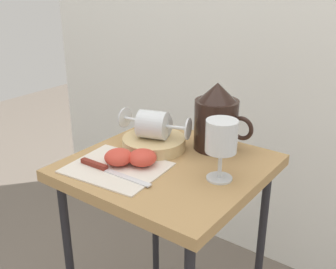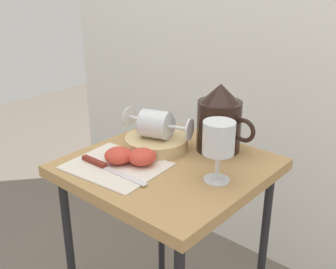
{
  "view_description": "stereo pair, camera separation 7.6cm",
  "coord_description": "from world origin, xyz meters",
  "px_view_note": "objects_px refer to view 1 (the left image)",
  "views": [
    {
      "loc": [
        0.58,
        -0.78,
        1.19
      ],
      "look_at": [
        0.0,
        0.0,
        0.8
      ],
      "focal_mm": 43.44,
      "sensor_mm": 36.0,
      "label": 1
    },
    {
      "loc": [
        0.64,
        -0.74,
        1.19
      ],
      "look_at": [
        0.0,
        0.0,
        0.8
      ],
      "focal_mm": 43.44,
      "sensor_mm": 36.0,
      "label": 2
    }
  ],
  "objects_px": {
    "table": "(168,189)",
    "apple_half_right": "(142,158)",
    "pitcher": "(216,122)",
    "wine_glass_upright": "(221,140)",
    "basket_tray": "(154,143)",
    "wine_glass_tipped_near": "(154,125)",
    "wine_glass_tipped_far": "(152,124)",
    "apple_half_left": "(119,157)",
    "knife": "(104,168)"
  },
  "relations": [
    {
      "from": "basket_tray",
      "to": "knife",
      "type": "xyz_separation_m",
      "value": [
        -0.01,
        -0.19,
        -0.01
      ]
    },
    {
      "from": "table",
      "to": "apple_half_left",
      "type": "bearing_deg",
      "value": -135.29
    },
    {
      "from": "pitcher",
      "to": "wine_glass_tipped_near",
      "type": "bearing_deg",
      "value": -139.85
    },
    {
      "from": "wine_glass_upright",
      "to": "wine_glass_tipped_near",
      "type": "bearing_deg",
      "value": 168.82
    },
    {
      "from": "pitcher",
      "to": "wine_glass_tipped_far",
      "type": "bearing_deg",
      "value": -146.86
    },
    {
      "from": "wine_glass_upright",
      "to": "apple_half_right",
      "type": "bearing_deg",
      "value": -164.11
    },
    {
      "from": "apple_half_left",
      "to": "wine_glass_tipped_near",
      "type": "bearing_deg",
      "value": 85.02
    },
    {
      "from": "wine_glass_tipped_near",
      "to": "knife",
      "type": "distance_m",
      "value": 0.2
    },
    {
      "from": "table",
      "to": "wine_glass_upright",
      "type": "xyz_separation_m",
      "value": [
        0.16,
        -0.0,
        0.19
      ]
    },
    {
      "from": "basket_tray",
      "to": "pitcher",
      "type": "bearing_deg",
      "value": 38.6
    },
    {
      "from": "apple_half_right",
      "to": "pitcher",
      "type": "bearing_deg",
      "value": 66.6
    },
    {
      "from": "basket_tray",
      "to": "wine_glass_upright",
      "type": "relative_size",
      "value": 1.17
    },
    {
      "from": "pitcher",
      "to": "wine_glass_upright",
      "type": "relative_size",
      "value": 1.26
    },
    {
      "from": "wine_glass_tipped_near",
      "to": "apple_half_left",
      "type": "xyz_separation_m",
      "value": [
        -0.01,
        -0.14,
        -0.05
      ]
    },
    {
      "from": "apple_half_right",
      "to": "wine_glass_tipped_far",
      "type": "bearing_deg",
      "value": 117.04
    },
    {
      "from": "apple_half_right",
      "to": "knife",
      "type": "distance_m",
      "value": 0.1
    },
    {
      "from": "basket_tray",
      "to": "apple_half_right",
      "type": "xyz_separation_m",
      "value": [
        0.04,
        -0.1,
        0.01
      ]
    },
    {
      "from": "pitcher",
      "to": "apple_half_left",
      "type": "height_order",
      "value": "pitcher"
    },
    {
      "from": "wine_glass_upright",
      "to": "wine_glass_tipped_far",
      "type": "bearing_deg",
      "value": 166.83
    },
    {
      "from": "basket_tray",
      "to": "apple_half_left",
      "type": "distance_m",
      "value": 0.14
    },
    {
      "from": "wine_glass_tipped_far",
      "to": "apple_half_right",
      "type": "height_order",
      "value": "wine_glass_tipped_far"
    },
    {
      "from": "basket_tray",
      "to": "wine_glass_upright",
      "type": "height_order",
      "value": "wine_glass_upright"
    },
    {
      "from": "wine_glass_upright",
      "to": "apple_half_right",
      "type": "relative_size",
      "value": 2.05
    },
    {
      "from": "basket_tray",
      "to": "apple_half_right",
      "type": "relative_size",
      "value": 2.39
    },
    {
      "from": "table",
      "to": "apple_half_right",
      "type": "xyz_separation_m",
      "value": [
        -0.04,
        -0.06,
        0.11
      ]
    },
    {
      "from": "wine_glass_tipped_near",
      "to": "knife",
      "type": "relative_size",
      "value": 0.7
    },
    {
      "from": "pitcher",
      "to": "wine_glass_tipped_far",
      "type": "relative_size",
      "value": 1.26
    },
    {
      "from": "pitcher",
      "to": "apple_half_right",
      "type": "bearing_deg",
      "value": -113.4
    },
    {
      "from": "wine_glass_tipped_near",
      "to": "wine_glass_tipped_far",
      "type": "distance_m",
      "value": 0.02
    },
    {
      "from": "knife",
      "to": "apple_half_left",
      "type": "bearing_deg",
      "value": 81.45
    },
    {
      "from": "apple_half_right",
      "to": "wine_glass_upright",
      "type": "bearing_deg",
      "value": 15.89
    },
    {
      "from": "wine_glass_upright",
      "to": "pitcher",
      "type": "bearing_deg",
      "value": 123.03
    },
    {
      "from": "table",
      "to": "wine_glass_tipped_far",
      "type": "distance_m",
      "value": 0.19
    },
    {
      "from": "pitcher",
      "to": "knife",
      "type": "xyz_separation_m",
      "value": [
        -0.15,
        -0.3,
        -0.07
      ]
    },
    {
      "from": "table",
      "to": "apple_half_right",
      "type": "bearing_deg",
      "value": -125.17
    },
    {
      "from": "pitcher",
      "to": "wine_glass_tipped_near",
      "type": "distance_m",
      "value": 0.17
    },
    {
      "from": "wine_glass_tipped_near",
      "to": "wine_glass_tipped_far",
      "type": "bearing_deg",
      "value": 145.46
    },
    {
      "from": "apple_half_right",
      "to": "knife",
      "type": "relative_size",
      "value": 0.33
    },
    {
      "from": "table",
      "to": "pitcher",
      "type": "xyz_separation_m",
      "value": [
        0.05,
        0.16,
        0.16
      ]
    },
    {
      "from": "basket_tray",
      "to": "wine_glass_upright",
      "type": "xyz_separation_m",
      "value": [
        0.24,
        -0.05,
        0.09
      ]
    },
    {
      "from": "apple_half_left",
      "to": "apple_half_right",
      "type": "bearing_deg",
      "value": 33.32
    },
    {
      "from": "table",
      "to": "basket_tray",
      "type": "height_order",
      "value": "basket_tray"
    },
    {
      "from": "wine_glass_upright",
      "to": "knife",
      "type": "distance_m",
      "value": 0.3
    },
    {
      "from": "wine_glass_tipped_near",
      "to": "basket_tray",
      "type": "bearing_deg",
      "value": 156.34
    },
    {
      "from": "wine_glass_tipped_near",
      "to": "wine_glass_tipped_far",
      "type": "relative_size",
      "value": 1.04
    },
    {
      "from": "wine_glass_upright",
      "to": "wine_glass_tipped_near",
      "type": "distance_m",
      "value": 0.24
    },
    {
      "from": "table",
      "to": "knife",
      "type": "bearing_deg",
      "value": -125.77
    },
    {
      "from": "wine_glass_upright",
      "to": "knife",
      "type": "xyz_separation_m",
      "value": [
        -0.25,
        -0.14,
        -0.1
      ]
    },
    {
      "from": "pitcher",
      "to": "wine_glass_upright",
      "type": "bearing_deg",
      "value": -56.97
    },
    {
      "from": "knife",
      "to": "pitcher",
      "type": "bearing_deg",
      "value": 62.78
    }
  ]
}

